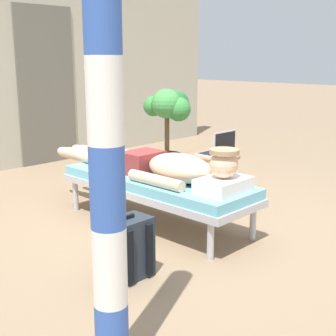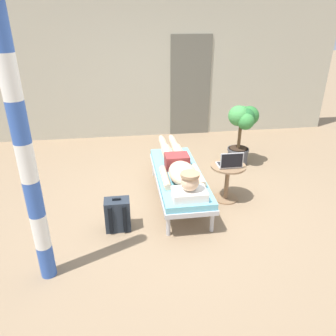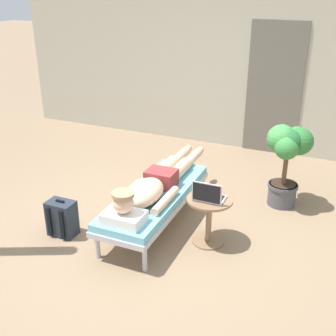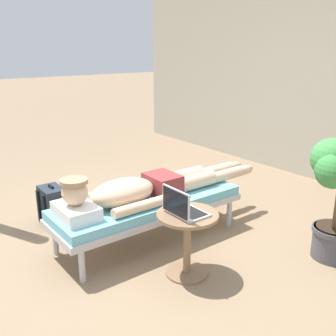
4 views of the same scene
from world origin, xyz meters
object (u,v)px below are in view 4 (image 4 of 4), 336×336
Objects in this scene: person_reclining at (145,188)px; side_table at (187,233)px; backpack at (53,207)px; lounge_chair at (148,205)px; laptop at (182,208)px.

person_reclining is 4.15× the size of side_table.
side_table is at bearing 18.13° from backpack.
person_reclining is 5.12× the size of backpack.
laptop reaches higher than lounge_chair.
laptop is at bearing -90.00° from side_table.
laptop is 0.73× the size of backpack.
side_table is 1.23× the size of backpack.
side_table is (0.66, -0.06, -0.16)m from person_reclining.
lounge_chair is 0.18m from person_reclining.
lounge_chair is 0.83× the size of person_reclining.
side_table reaches higher than backpack.
laptop is (0.66, -0.14, 0.24)m from lounge_chair.
backpack is (-1.51, -0.49, -0.16)m from side_table.
lounge_chair is 0.72m from laptop.
backpack reaches higher than lounge_chair.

